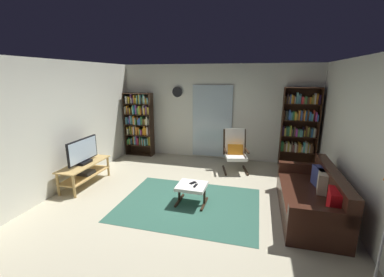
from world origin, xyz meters
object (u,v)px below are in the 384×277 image
(bookshelf_near_sofa, at_px, (299,126))
(cell_phone, at_px, (193,183))
(wall_clock, at_px, (177,92))
(tv_stand, at_px, (85,171))
(leather_sofa, at_px, (312,198))
(tv_remote, at_px, (195,185))
(television, at_px, (83,152))
(bookshelf_near_tv, at_px, (139,122))
(ottoman, at_px, (192,188))
(lounge_armchair, at_px, (235,149))

(bookshelf_near_sofa, distance_m, cell_phone, 3.32)
(bookshelf_near_sofa, bearing_deg, wall_clock, 177.49)
(bookshelf_near_sofa, height_order, wall_clock, bookshelf_near_sofa)
(tv_stand, distance_m, leather_sofa, 4.47)
(bookshelf_near_sofa, height_order, tv_remote, bookshelf_near_sofa)
(television, relative_size, leather_sofa, 0.45)
(bookshelf_near_sofa, distance_m, leather_sofa, 2.54)
(tv_stand, xyz_separation_m, tv_remote, (2.50, -0.25, 0.06))
(bookshelf_near_tv, relative_size, leather_sofa, 0.93)
(bookshelf_near_tv, height_order, leather_sofa, bookshelf_near_tv)
(cell_phone, bearing_deg, tv_remote, -24.24)
(tv_stand, bearing_deg, ottoman, -5.08)
(bookshelf_near_tv, xyz_separation_m, bookshelf_near_sofa, (4.34, 0.07, 0.07))
(bookshelf_near_sofa, xyz_separation_m, wall_clock, (-3.23, 0.14, 0.79))
(television, bearing_deg, cell_phone, -3.21)
(leather_sofa, relative_size, lounge_armchair, 1.92)
(bookshelf_near_tv, distance_m, wall_clock, 1.42)
(bookshelf_near_sofa, relative_size, lounge_armchair, 1.98)
(bookshelf_near_sofa, xyz_separation_m, lounge_armchair, (-1.50, -0.63, -0.53))
(leather_sofa, distance_m, cell_phone, 2.05)
(ottoman, xyz_separation_m, cell_phone, (0.01, 0.07, 0.07))
(lounge_armchair, height_order, wall_clock, wall_clock)
(television, distance_m, lounge_armchair, 3.48)
(television, height_order, ottoman, television)
(ottoman, relative_size, cell_phone, 3.79)
(bookshelf_near_sofa, bearing_deg, leather_sofa, -91.09)
(leather_sofa, bearing_deg, bookshelf_near_sofa, 88.91)
(tv_remote, distance_m, wall_clock, 3.34)
(ottoman, bearing_deg, tv_stand, 174.92)
(lounge_armchair, bearing_deg, bookshelf_near_tv, 168.81)
(leather_sofa, height_order, tv_remote, leather_sofa)
(bookshelf_near_tv, relative_size, tv_remote, 12.61)
(television, bearing_deg, ottoman, -4.97)
(leather_sofa, height_order, cell_phone, leather_sofa)
(bookshelf_near_sofa, bearing_deg, bookshelf_near_tv, -179.05)
(television, height_order, bookshelf_near_tv, bookshelf_near_tv)
(tv_stand, relative_size, television, 1.41)
(television, xyz_separation_m, bookshelf_near_sofa, (4.52, 2.35, 0.32))
(tv_stand, distance_m, ottoman, 2.43)
(bookshelf_near_tv, xyz_separation_m, cell_phone, (2.25, -2.42, -0.62))
(lounge_armchair, height_order, cell_phone, lounge_armchair)
(wall_clock, bearing_deg, tv_remote, -66.21)
(ottoman, height_order, tv_remote, tv_remote)
(leather_sofa, xyz_separation_m, tv_remote, (-1.97, -0.17, 0.08))
(wall_clock, bearing_deg, bookshelf_near_sofa, -2.51)
(tv_stand, bearing_deg, tv_remote, -5.72)
(tv_stand, relative_size, bookshelf_near_sofa, 0.62)
(tv_stand, distance_m, lounge_armchair, 3.48)
(ottoman, bearing_deg, cell_phone, 86.03)
(bookshelf_near_tv, height_order, lounge_armchair, bookshelf_near_tv)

